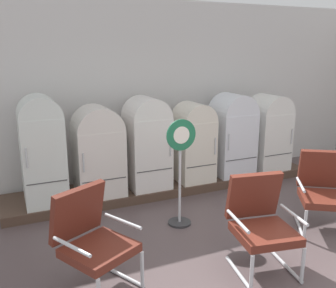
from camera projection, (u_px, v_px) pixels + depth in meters
The scene contains 13 objects.
ground at pixel (288, 287), 3.85m from camera, with size 12.00×10.00×0.05m, color #534445.
back_wall at pixel (154, 92), 6.68m from camera, with size 11.76×0.12×3.18m.
display_plinth at pixel (168, 184), 6.50m from camera, with size 5.39×0.95×0.14m, color #4A362A.
refrigerator_0 at pixel (42, 147), 5.38m from camera, with size 0.60×0.71×1.59m.
refrigerator_1 at pixel (98, 149), 5.71m from camera, with size 0.72×0.67×1.39m.
refrigerator_2 at pixel (147, 140), 6.03m from camera, with size 0.65×0.69×1.49m.
refrigerator_3 at pixel (194, 140), 6.35m from camera, with size 0.60×0.63×1.35m.
refrigerator_4 at pixel (232, 132), 6.66m from camera, with size 0.69×0.66×1.46m.
refrigerator_5 at pixel (269, 130), 6.99m from camera, with size 0.66×0.66×1.40m.
armchair_left at pixel (91, 236), 3.69m from camera, with size 0.88×0.92×1.04m.
armchair_right at pixel (324, 188), 4.96m from camera, with size 0.90×0.93×1.04m.
armchair_center at pixel (261, 220), 4.05m from camera, with size 0.76×0.81×1.04m.
sign_stand at pixel (180, 177), 5.01m from camera, with size 0.42×0.32×1.48m.
Camera 1 is at (-2.50, -2.56, 2.37)m, focal length 39.81 mm.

